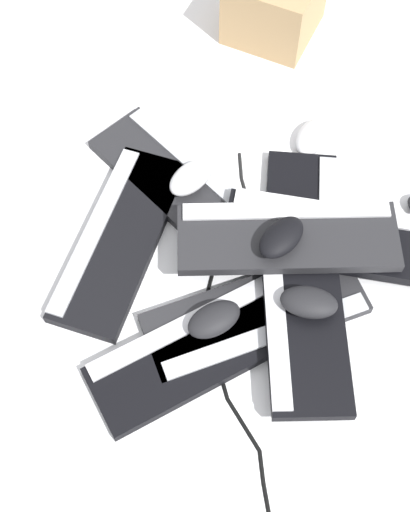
# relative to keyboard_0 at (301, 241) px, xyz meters

# --- Properties ---
(ground_plane) EXTENTS (3.20, 3.20, 0.00)m
(ground_plane) POSITION_rel_keyboard_0_xyz_m (-0.16, 0.08, -0.01)
(ground_plane) COLOR white
(keyboard_0) EXTENTS (0.38, 0.44, 0.03)m
(keyboard_0) POSITION_rel_keyboard_0_xyz_m (0.00, 0.00, 0.00)
(keyboard_0) COLOR black
(keyboard_0) RESTS_ON ground
(keyboard_1) EXTENTS (0.24, 0.46, 0.03)m
(keyboard_1) POSITION_rel_keyboard_0_xyz_m (-0.14, 0.26, 0.00)
(keyboard_1) COLOR #232326
(keyboard_1) RESTS_ON ground
(keyboard_2) EXTENTS (0.43, 0.40, 0.03)m
(keyboard_2) POSITION_rel_keyboard_0_xyz_m (-0.32, 0.20, 0.00)
(keyboard_2) COLOR black
(keyboard_2) RESTS_ON ground
(keyboard_3) EXTENTS (0.45, 0.17, 0.03)m
(keyboard_3) POSITION_rel_keyboard_0_xyz_m (-0.30, -0.10, 0.00)
(keyboard_3) COLOR black
(keyboard_3) RESTS_ON ground
(keyboard_4) EXTENTS (0.46, 0.23, 0.03)m
(keyboard_4) POSITION_rel_keyboard_0_xyz_m (-0.17, -0.09, 0.00)
(keyboard_4) COLOR #232326
(keyboard_4) RESTS_ON ground
(keyboard_5) EXTENTS (0.43, 0.41, 0.03)m
(keyboard_5) POSITION_rel_keyboard_0_xyz_m (0.05, -0.04, 0.03)
(keyboard_5) COLOR black
(keyboard_5) RESTS_ON keyboard_0
(keyboard_6) EXTENTS (0.46, 0.35, 0.03)m
(keyboard_6) POSITION_rel_keyboard_0_xyz_m (-0.04, -0.00, 0.06)
(keyboard_6) COLOR #232326
(keyboard_6) RESTS_ON keyboard_5
(keyboard_7) EXTENTS (0.35, 0.46, 0.03)m
(keyboard_7) POSITION_rel_keyboard_0_xyz_m (-0.10, -0.14, 0.03)
(keyboard_7) COLOR black
(keyboard_7) RESTS_ON keyboard_4
(mouse_0) EXTENTS (0.12, 0.10, 0.04)m
(mouse_0) POSITION_rel_keyboard_0_xyz_m (-0.07, -0.01, 0.10)
(mouse_0) COLOR black
(mouse_0) RESTS_ON keyboard_6
(mouse_1) EXTENTS (0.11, 0.07, 0.04)m
(mouse_1) POSITION_rel_keyboard_0_xyz_m (-0.26, -0.07, 0.04)
(mouse_1) COLOR black
(mouse_1) RESTS_ON keyboard_3
(mouse_2) EXTENTS (0.13, 0.11, 0.04)m
(mouse_2) POSITION_rel_keyboard_0_xyz_m (0.18, 0.21, 0.01)
(mouse_2) COLOR silver
(mouse_2) RESTS_ON ground
(mouse_3) EXTENTS (0.13, 0.12, 0.04)m
(mouse_3) POSITION_rel_keyboard_0_xyz_m (-0.09, -0.15, 0.07)
(mouse_3) COLOR black
(mouse_3) RESTS_ON keyboard_7
(mouse_5) EXTENTS (0.12, 0.09, 0.04)m
(mouse_5) POSITION_rel_keyboard_0_xyz_m (-0.13, 0.24, 0.04)
(mouse_5) COLOR silver
(mouse_5) RESTS_ON keyboard_1
(cable_0) EXTENTS (0.16, 0.33, 0.01)m
(cable_0) POSITION_rel_keyboard_0_xyz_m (0.01, 0.09, -0.01)
(cable_0) COLOR black
(cable_0) RESTS_ON ground
(cable_1) EXTENTS (0.45, 0.55, 0.01)m
(cable_1) POSITION_rel_keyboard_0_xyz_m (-0.21, -0.09, -0.01)
(cable_1) COLOR black
(cable_1) RESTS_ON ground
(cardboard_box) EXTENTS (0.28, 0.28, 0.17)m
(cardboard_box) POSITION_rel_keyboard_0_xyz_m (0.30, 0.55, 0.07)
(cardboard_box) COLOR tan
(cardboard_box) RESTS_ON ground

